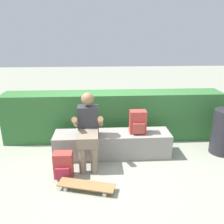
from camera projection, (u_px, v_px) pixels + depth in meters
name	position (u px, v px, depth m)	size (l,w,h in m)	color
ground_plane	(113.00, 164.00, 3.80)	(24.00, 24.00, 0.00)	gray
bench_main	(112.00, 144.00, 4.02)	(2.03, 0.47, 0.43)	gray
person_skater	(88.00, 128.00, 3.66)	(0.49, 0.62, 1.18)	#333338
skateboard_near_person	(86.00, 185.00, 3.14)	(0.82, 0.40, 0.09)	olive
backpack_on_bench	(138.00, 122.00, 3.90)	(0.28, 0.23, 0.40)	#B23833
backpack_on_ground	(63.00, 165.00, 3.40)	(0.28, 0.23, 0.40)	#B23833
hedge_row	(113.00, 116.00, 4.61)	(4.33, 0.53, 0.97)	#326A32
trash_bin	(224.00, 132.00, 4.04)	(0.42, 0.42, 0.82)	#232328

